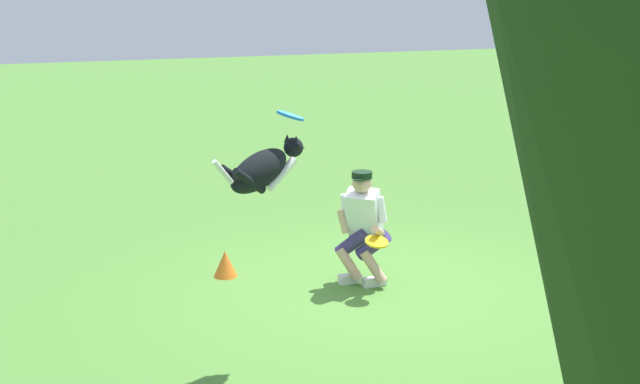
{
  "coord_description": "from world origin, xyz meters",
  "views": [
    {
      "loc": [
        3.65,
        7.57,
        3.21
      ],
      "look_at": [
        0.83,
        0.4,
        1.29
      ],
      "focal_mm": 46.43,
      "sensor_mm": 36.0,
      "label": 1
    }
  ],
  "objects_px": {
    "person": "(363,224)",
    "frisbee_flying": "(290,116)",
    "training_cone": "(225,264)",
    "dog": "(263,169)",
    "frisbee_held": "(377,242)"
  },
  "relations": [
    {
      "from": "dog",
      "to": "frisbee_flying",
      "type": "bearing_deg",
      "value": -4.11
    },
    {
      "from": "dog",
      "to": "training_cone",
      "type": "distance_m",
      "value": 2.78
    },
    {
      "from": "frisbee_flying",
      "to": "training_cone",
      "type": "xyz_separation_m",
      "value": [
        0.04,
        -2.17,
        -2.0
      ]
    },
    {
      "from": "dog",
      "to": "frisbee_held",
      "type": "xyz_separation_m",
      "value": [
        -1.57,
        -1.07,
        -1.13
      ]
    },
    {
      "from": "person",
      "to": "frisbee_flying",
      "type": "xyz_separation_m",
      "value": [
        1.3,
        1.36,
        1.46
      ]
    },
    {
      "from": "frisbee_held",
      "to": "training_cone",
      "type": "distance_m",
      "value": 1.84
    },
    {
      "from": "frisbee_flying",
      "to": "frisbee_held",
      "type": "height_order",
      "value": "frisbee_flying"
    },
    {
      "from": "training_cone",
      "to": "frisbee_flying",
      "type": "bearing_deg",
      "value": 90.95
    },
    {
      "from": "frisbee_flying",
      "to": "frisbee_held",
      "type": "distance_m",
      "value": 2.23
    },
    {
      "from": "person",
      "to": "training_cone",
      "type": "height_order",
      "value": "person"
    },
    {
      "from": "training_cone",
      "to": "person",
      "type": "bearing_deg",
      "value": 148.83
    },
    {
      "from": "person",
      "to": "frisbee_held",
      "type": "xyz_separation_m",
      "value": [
        0.02,
        0.39,
        -0.09
      ]
    },
    {
      "from": "dog",
      "to": "frisbee_flying",
      "type": "xyz_separation_m",
      "value": [
        -0.28,
        -0.1,
        0.42
      ]
    },
    {
      "from": "dog",
      "to": "frisbee_held",
      "type": "height_order",
      "value": "dog"
    },
    {
      "from": "person",
      "to": "frisbee_flying",
      "type": "height_order",
      "value": "frisbee_flying"
    }
  ]
}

